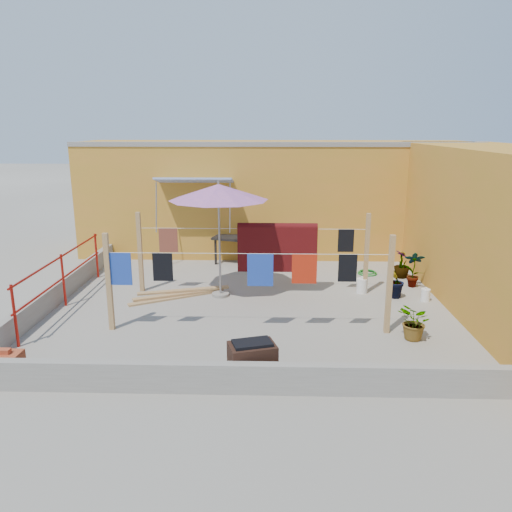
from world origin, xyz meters
The scene contains 20 objects.
ground centered at (0.00, 0.00, 0.00)m, with size 80.00×80.00×0.00m, color #9E998E.
wall_back centered at (0.50, 4.69, 1.61)m, with size 11.00×3.27×3.21m.
parapet_front centered at (0.00, -3.58, 0.22)m, with size 8.30×0.16×0.44m, color gray.
parapet_left centered at (-4.08, 0.00, 0.22)m, with size 0.16×7.30×0.44m, color gray.
red_railing centered at (-3.85, -0.20, 0.72)m, with size 0.05×4.20×1.10m.
clothesline_rig centered at (0.42, 0.56, 1.00)m, with size 5.09×2.35×1.80m.
patio_umbrella centered at (-0.70, 0.51, 2.26)m, with size 2.39×2.39×2.52m.
outdoor_table centered at (-0.33, 3.20, 0.67)m, with size 1.74×1.20×0.74m.
brick_stack centered at (-3.55, -3.20, 0.18)m, with size 0.50×0.36×0.43m.
lumber_pile centered at (-1.59, 0.41, 0.07)m, with size 2.05×1.15×0.13m.
brazier centered at (0.14, -3.20, 0.29)m, with size 0.77×0.62×0.60m.
white_basin centered at (0.03, -2.24, 0.05)m, with size 0.51×0.51×0.09m.
water_jug_a centered at (3.70, 0.31, 0.13)m, with size 0.19×0.19×0.30m.
water_jug_b centered at (2.44, 0.82, 0.17)m, with size 0.24×0.24×0.37m.
green_hose centered at (2.84, 2.30, 0.03)m, with size 0.49×0.49×0.07m.
plant_back_a centered at (0.19, 3.20, 0.39)m, with size 0.70×0.60×0.77m, color #245418.
plant_back_b centered at (3.62, 2.02, 0.34)m, with size 0.38×0.38×0.68m, color #245418.
plant_right_a centered at (3.70, 1.29, 0.42)m, with size 0.45×0.30×0.85m, color #245418.
plant_right_b centered at (3.08, 0.48, 0.40)m, with size 0.44×0.35×0.79m, color #245418.
plant_right_c centered at (2.91, -1.72, 0.33)m, with size 0.59×0.51×0.65m, color #245418.
Camera 1 is at (0.40, -9.84, 3.61)m, focal length 35.00 mm.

